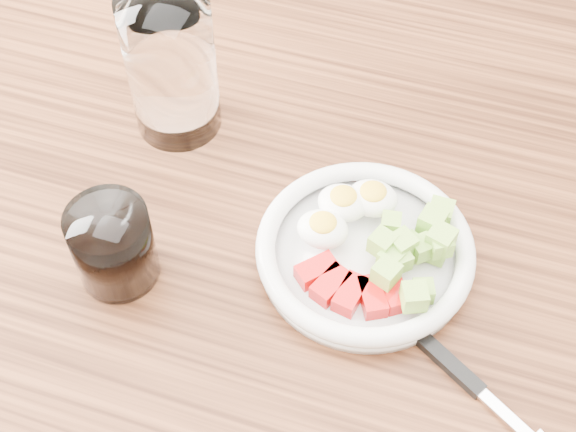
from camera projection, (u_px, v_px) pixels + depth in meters
name	position (u px, v px, depth m)	size (l,w,h in m)	color
dining_table	(294.00, 300.00, 0.83)	(1.50, 0.90, 0.77)	brown
bowl	(366.00, 248.00, 0.73)	(0.20, 0.20, 0.05)	white
fork	(462.00, 375.00, 0.67)	(0.18, 0.12, 0.01)	black
water_glass	(171.00, 65.00, 0.78)	(0.09, 0.09, 0.16)	white
coffee_glass	(113.00, 246.00, 0.70)	(0.07, 0.07, 0.08)	white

